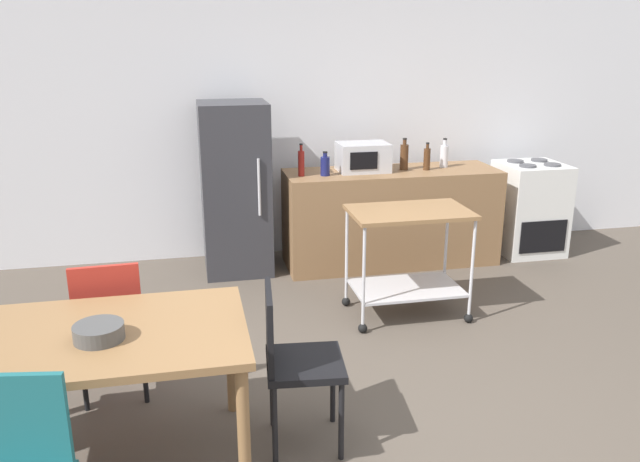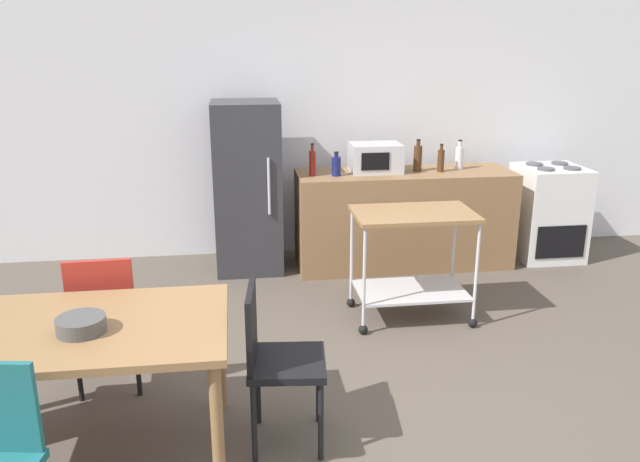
% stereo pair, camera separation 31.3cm
% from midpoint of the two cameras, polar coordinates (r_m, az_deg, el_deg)
% --- Properties ---
extents(ground_plane, '(12.00, 12.00, 0.00)m').
position_cam_midpoint_polar(ground_plane, '(3.76, 6.47, -17.26)').
color(ground_plane, brown).
extents(back_wall, '(8.40, 0.12, 2.90)m').
position_cam_midpoint_polar(back_wall, '(6.28, -0.27, 11.10)').
color(back_wall, white).
rests_on(back_wall, ground_plane).
extents(kitchen_counter, '(2.00, 0.64, 0.90)m').
position_cam_midpoint_polar(kitchen_counter, '(6.08, 8.92, 1.08)').
color(kitchen_counter, olive).
rests_on(kitchen_counter, ground_plane).
extents(dining_table, '(1.50, 0.90, 0.75)m').
position_cam_midpoint_polar(dining_table, '(3.36, -18.57, -9.29)').
color(dining_table, olive).
rests_on(dining_table, ground_plane).
extents(chair_red, '(0.42, 0.42, 0.89)m').
position_cam_midpoint_polar(chair_red, '(4.02, -16.49, -7.00)').
color(chair_red, '#B72D23').
rests_on(chair_red, ground_plane).
extents(chair_black, '(0.44, 0.44, 0.89)m').
position_cam_midpoint_polar(chair_black, '(3.39, -1.40, -11.02)').
color(chair_black, black).
rests_on(chair_black, ground_plane).
extents(stove_oven, '(0.60, 0.61, 0.92)m').
position_cam_midpoint_polar(stove_oven, '(6.65, 20.94, 1.55)').
color(stove_oven, white).
rests_on(stove_oven, ground_plane).
extents(refrigerator, '(0.60, 0.63, 1.55)m').
position_cam_midpoint_polar(refrigerator, '(5.85, -4.98, 3.88)').
color(refrigerator, '#333338').
rests_on(refrigerator, ground_plane).
extents(kitchen_cart, '(0.91, 0.57, 0.85)m').
position_cam_midpoint_polar(kitchen_cart, '(4.90, 10.06, -1.45)').
color(kitchen_cart, olive).
rests_on(kitchen_cart, ground_plane).
extents(bottle_wine, '(0.06, 0.06, 0.29)m').
position_cam_midpoint_polar(bottle_wine, '(5.71, 0.89, 6.13)').
color(bottle_wine, maroon).
rests_on(bottle_wine, kitchen_counter).
extents(bottle_soy_sauce, '(0.08, 0.08, 0.22)m').
position_cam_midpoint_polar(bottle_soy_sauce, '(5.72, 3.04, 5.82)').
color(bottle_soy_sauce, navy).
rests_on(bottle_soy_sauce, kitchen_counter).
extents(microwave, '(0.46, 0.35, 0.26)m').
position_cam_midpoint_polar(microwave, '(5.92, 6.50, 6.50)').
color(microwave, silver).
rests_on(microwave, kitchen_counter).
extents(bottle_olive_oil, '(0.08, 0.08, 0.29)m').
position_cam_midpoint_polar(bottle_olive_oil, '(6.01, 10.20, 6.45)').
color(bottle_olive_oil, '#4C2D19').
rests_on(bottle_olive_oil, kitchen_counter).
extents(bottle_vinegar, '(0.06, 0.06, 0.26)m').
position_cam_midpoint_polar(bottle_vinegar, '(6.03, 12.21, 6.20)').
color(bottle_vinegar, '#4C2D19').
rests_on(bottle_vinegar, kitchen_counter).
extents(bottle_sparkling_water, '(0.08, 0.08, 0.27)m').
position_cam_midpoint_polar(bottle_sparkling_water, '(6.18, 13.75, 6.40)').
color(bottle_sparkling_water, silver).
rests_on(bottle_sparkling_water, kitchen_counter).
extents(fruit_bowl, '(0.23, 0.23, 0.08)m').
position_cam_midpoint_polar(fruit_bowl, '(3.23, -17.94, -8.00)').
color(fruit_bowl, '#4C4C4C').
rests_on(fruit_bowl, dining_table).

